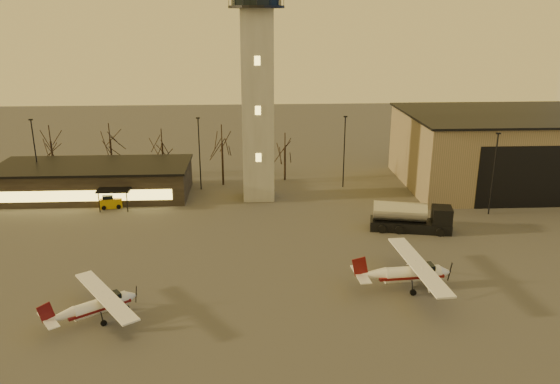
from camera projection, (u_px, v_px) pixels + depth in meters
name	position (u px, v px, depth m)	size (l,w,h in m)	color
ground	(265.00, 314.00, 44.45)	(220.00, 220.00, 0.00)	#474442
control_tower	(257.00, 73.00, 67.90)	(6.80, 6.80, 32.60)	gray
hangar	(513.00, 149.00, 76.99)	(30.60, 20.60, 10.30)	#8A735A
terminal	(94.00, 180.00, 73.02)	(25.40, 12.20, 4.30)	black
light_poles	(262.00, 156.00, 72.25)	(58.50, 12.25, 10.14)	black
tree_row	(163.00, 140.00, 79.09)	(37.20, 9.20, 8.80)	black
cessna_front	(413.00, 276.00, 48.41)	(9.55, 12.06, 3.32)	silver
cessna_rear	(102.00, 307.00, 43.57)	(8.36, 9.15, 2.83)	silver
fuel_truck	(410.00, 219.00, 61.37)	(9.23, 4.37, 3.30)	black
service_cart	(111.00, 203.00, 68.91)	(2.89, 2.12, 1.69)	#D09F0C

